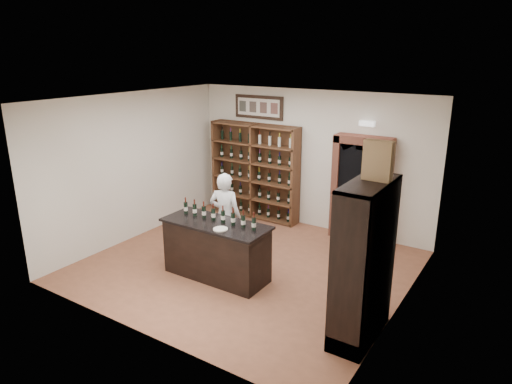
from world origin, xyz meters
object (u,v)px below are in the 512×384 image
shopkeeper (225,216)px  wine_shelf (256,171)px  side_cabinet (364,287)px  counter_bottle_0 (186,208)px  wine_crate (378,161)px  tasting_counter (217,250)px

shopkeeper → wine_shelf: bearing=-86.0°
shopkeeper → side_cabinet: bearing=146.7°
shopkeeper → counter_bottle_0: bearing=42.4°
wine_shelf → shopkeeper: wine_shelf is taller
wine_shelf → counter_bottle_0: bearing=-82.4°
wine_shelf → side_cabinet: same height
side_cabinet → wine_crate: size_ratio=4.30×
tasting_counter → side_cabinet: (2.72, -0.30, 0.26)m
counter_bottle_0 → wine_crate: size_ratio=0.59×
tasting_counter → counter_bottle_0: bearing=174.3°
tasting_counter → counter_bottle_0: (-0.72, 0.07, 0.61)m
wine_shelf → counter_bottle_0: size_ratio=7.33×
side_cabinet → counter_bottle_0: bearing=173.8°
side_cabinet → shopkeeper: 3.21m
wine_shelf → side_cabinet: 5.02m
counter_bottle_0 → wine_shelf: bearing=97.6°
side_cabinet → wine_crate: 1.71m
tasting_counter → side_cabinet: bearing=-6.3°
side_cabinet → shopkeeper: bearing=161.9°
wine_shelf → counter_bottle_0: wine_shelf is taller
tasting_counter → wine_crate: (2.73, -0.16, 1.96)m
counter_bottle_0 → wine_crate: wine_crate is taller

